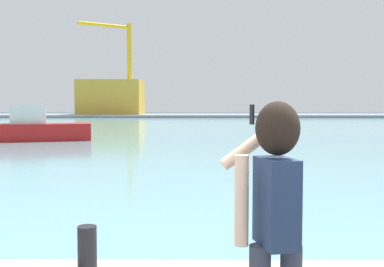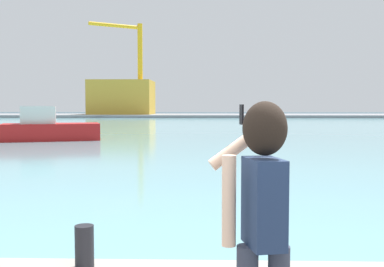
{
  "view_description": "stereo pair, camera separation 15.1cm",
  "coord_description": "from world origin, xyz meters",
  "views": [
    {
      "loc": [
        -0.44,
        -3.01,
        2.26
      ],
      "look_at": [
        -0.48,
        3.23,
        1.88
      ],
      "focal_mm": 42.98,
      "sensor_mm": 36.0,
      "label": 1
    },
    {
      "loc": [
        -0.29,
        -3.01,
        2.26
      ],
      "look_at": [
        -0.48,
        3.23,
        1.88
      ],
      "focal_mm": 42.98,
      "sensor_mm": 36.0,
      "label": 2
    }
  ],
  "objects": [
    {
      "name": "ground_plane",
      "position": [
        0.0,
        50.0,
        0.0
      ],
      "size": [
        220.0,
        220.0,
        0.0
      ],
      "primitive_type": "plane",
      "color": "#334751"
    },
    {
      "name": "harbor_water",
      "position": [
        0.0,
        52.0,
        0.01
      ],
      "size": [
        140.0,
        100.0,
        0.02
      ],
      "primitive_type": "cube",
      "color": "#6BA8B2",
      "rests_on": "ground_plane"
    },
    {
      "name": "far_shore_dock",
      "position": [
        0.0,
        92.0,
        0.26
      ],
      "size": [
        140.0,
        20.0,
        0.52
      ],
      "primitive_type": "cube",
      "color": "gray",
      "rests_on": "ground_plane"
    },
    {
      "name": "person_photographer",
      "position": [
        0.06,
        -0.12,
        1.61
      ],
      "size": [
        0.53,
        0.54,
        1.74
      ],
      "rotation": [
        0.0,
        0.0,
        1.78
      ],
      "color": "#2D3342",
      "rests_on": "quay_promenade"
    },
    {
      "name": "harbor_bollard",
      "position": [
        -1.58,
        1.73,
        0.77
      ],
      "size": [
        0.2,
        0.2,
        0.45
      ],
      "primitive_type": "cylinder",
      "color": "black",
      "rests_on": "quay_promenade"
    },
    {
      "name": "boat_moored",
      "position": [
        -10.54,
        26.52,
        0.8
      ],
      "size": [
        6.57,
        4.19,
        2.22
      ],
      "rotation": [
        0.0,
        0.0,
        0.31
      ],
      "color": "#B21919",
      "rests_on": "harbor_water"
    },
    {
      "name": "warehouse_left",
      "position": [
        -17.78,
        92.5,
        4.0
      ],
      "size": [
        12.66,
        10.9,
        6.97
      ],
      "primitive_type": "cube",
      "color": "gold",
      "rests_on": "far_shore_dock"
    },
    {
      "name": "port_crane",
      "position": [
        -14.51,
        88.76,
        11.39
      ],
      "size": [
        9.6,
        6.21,
        18.12
      ],
      "color": "yellow",
      "rests_on": "far_shore_dock"
    }
  ]
}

